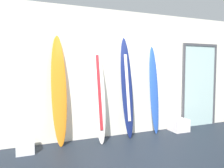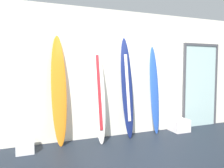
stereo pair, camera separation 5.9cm
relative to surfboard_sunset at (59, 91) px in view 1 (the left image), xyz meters
name	(u,v)px [view 1 (the left image)]	position (x,y,z in m)	size (l,w,h in m)	color
ground	(145,155)	(1.34, -1.03, -1.09)	(8.00, 8.00, 0.04)	black
wall_back	(116,74)	(1.34, 0.27, 0.33)	(7.20, 0.20, 2.80)	white
surfboard_sunset	(59,91)	(0.00, 0.00, 0.00)	(0.31, 0.32, 2.17)	orange
surfboard_ivory	(99,93)	(0.79, -0.10, -0.05)	(0.27, 0.48, 2.08)	silver
surfboard_navy	(127,88)	(1.47, -0.02, 0.03)	(0.29, 0.37, 2.20)	navy
surfboard_cobalt	(154,90)	(2.19, 0.02, -0.06)	(0.24, 0.29, 2.03)	#2750B0
display_block_left	(25,144)	(-0.65, -0.18, -0.90)	(0.31, 0.31, 0.35)	silver
display_block_center	(178,125)	(2.84, -0.08, -0.93)	(0.40, 0.40, 0.29)	white
glass_door	(199,84)	(3.68, 0.15, 0.04)	(1.11, 0.06, 2.16)	silver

